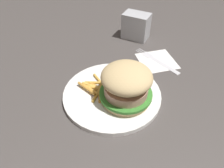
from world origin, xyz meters
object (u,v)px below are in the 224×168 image
plate (112,94)px  fork (157,60)px  fries_pile (97,88)px  sandwich (126,84)px  napkin_dispenser (136,26)px  napkin (157,61)px

plate → fork: (0.15, -0.14, -0.00)m
plate → fries_pile: bearing=71.0°
sandwich → napkin_dispenser: (0.33, -0.06, -0.02)m
napkin → napkin_dispenser: (0.15, 0.05, 0.04)m
sandwich → fries_pile: size_ratio=1.19×
fork → napkin_dispenser: size_ratio=1.61×
napkin → fork: size_ratio=0.76×
fries_pile → napkin_dispenser: bearing=-24.4°
plate → fork: size_ratio=1.74×
fork → napkin_dispenser: napkin_dispenser is taller
napkin_dispenser → fork: bearing=137.8°
fries_pile → napkin: (0.14, -0.19, -0.02)m
sandwich → fries_pile: sandwich is taller
plate → sandwich: 0.07m
plate → napkin_dispenser: 0.32m
plate → napkin_dispenser: size_ratio=2.80×
napkin → napkin_dispenser: napkin_dispenser is taller
napkin → fork: fork is taller
napkin → napkin_dispenser: bearing=20.2°
fries_pile → fork: 0.23m
sandwich → fork: size_ratio=0.89×
fork → plate: bearing=137.1°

